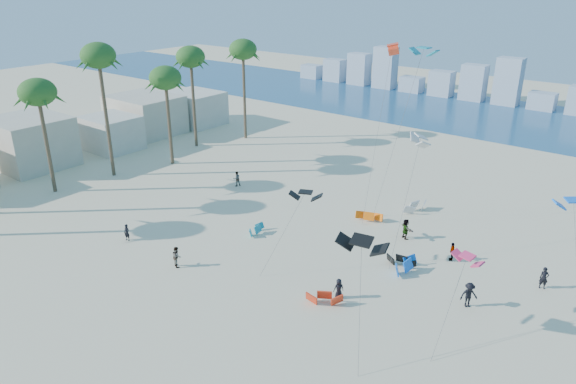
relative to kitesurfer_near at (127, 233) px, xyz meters
The scene contains 10 objects.
ground 10.57m from the kitesurfer_near, 40.65° to the right, with size 220.00×220.00×0.00m, color beige.
ocean 65.62m from the kitesurfer_near, 83.00° to the left, with size 220.00×220.00×0.00m, color navy.
kitesurfer_near is the anchor object (origin of this frame).
kitesurfer_mid 6.94m from the kitesurfer_near, ahead, with size 0.84×0.65×1.72m, color gray.
kitesurfers_far 23.40m from the kitesurfer_near, 31.89° to the left, with size 33.34×12.79×1.93m.
grounded_kites 21.84m from the kitesurfer_near, 35.13° to the left, with size 14.92×21.53×0.96m.
flying_kites 28.07m from the kitesurfer_near, 31.43° to the left, with size 22.03×30.55×16.92m.
palm_row 20.56m from the kitesurfer_near, 147.91° to the left, with size 7.03×44.80×15.26m.
beachfront_buildings 29.30m from the kitesurfer_near, 151.51° to the left, with size 11.50×43.00×6.00m.
distant_skyline 75.47m from the kitesurfer_near, 84.82° to the left, with size 85.00×3.00×8.40m.
Camera 1 is at (29.09, -17.14, 21.88)m, focal length 32.90 mm.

